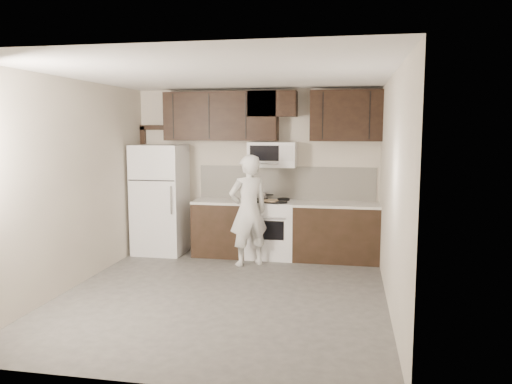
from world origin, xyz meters
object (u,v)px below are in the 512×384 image
(stove, at_px, (271,229))
(refrigerator, at_px, (160,199))
(microwave, at_px, (272,155))
(person, at_px, (248,210))

(stove, bearing_deg, refrigerator, -178.49)
(stove, relative_size, refrigerator, 0.52)
(microwave, bearing_deg, refrigerator, -174.85)
(refrigerator, height_order, person, refrigerator)
(refrigerator, bearing_deg, stove, 1.51)
(person, bearing_deg, stove, -150.22)
(refrigerator, relative_size, person, 1.07)
(microwave, xyz_separation_m, person, (-0.26, -0.65, -0.81))
(stove, distance_m, person, 0.71)
(microwave, distance_m, refrigerator, 2.00)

